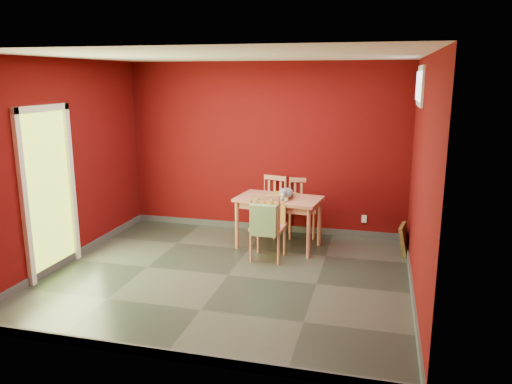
% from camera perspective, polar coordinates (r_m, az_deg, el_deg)
% --- Properties ---
extents(ground, '(4.50, 4.50, 0.00)m').
position_cam_1_polar(ground, '(6.44, -3.19, -9.46)').
color(ground, '#2D342D').
rests_on(ground, ground).
extents(room_shell, '(4.50, 4.50, 4.50)m').
position_cam_1_polar(room_shell, '(6.42, -3.19, -9.05)').
color(room_shell, '#500808').
rests_on(room_shell, ground).
extents(doorway, '(0.06, 1.01, 2.13)m').
position_cam_1_polar(doorway, '(6.77, -22.69, 0.62)').
color(doorway, '#B7D838').
rests_on(doorway, ground).
extents(window, '(0.05, 0.90, 0.50)m').
position_cam_1_polar(window, '(6.68, 18.24, 11.44)').
color(window, white).
rests_on(window, room_shell).
extents(outlet_plate, '(0.08, 0.02, 0.12)m').
position_cam_1_polar(outlet_plate, '(7.96, 12.25, -3.02)').
color(outlet_plate, silver).
rests_on(outlet_plate, room_shell).
extents(dining_table, '(1.28, 0.85, 0.75)m').
position_cam_1_polar(dining_table, '(7.27, 2.62, -1.35)').
color(dining_table, '#BE7259').
rests_on(dining_table, ground).
extents(table_runner, '(0.44, 0.77, 0.37)m').
position_cam_1_polar(table_runner, '(7.14, 2.42, -1.30)').
color(table_runner, '#B8842F').
rests_on(table_runner, dining_table).
extents(chair_far_left, '(0.53, 0.53, 0.93)m').
position_cam_1_polar(chair_far_left, '(7.94, 1.69, -1.46)').
color(chair_far_left, '#BE7259').
rests_on(chair_far_left, ground).
extents(chair_far_right, '(0.50, 0.50, 0.91)m').
position_cam_1_polar(chair_far_right, '(7.89, 5.22, -1.69)').
color(chair_far_right, '#BE7259').
rests_on(chair_far_right, ground).
extents(chair_near, '(0.45, 0.45, 0.96)m').
position_cam_1_polar(chair_near, '(6.79, 1.31, -3.87)').
color(chair_near, '#BE7259').
rests_on(chair_near, ground).
extents(tote_bag, '(0.35, 0.20, 0.49)m').
position_cam_1_polar(tote_bag, '(6.54, 0.85, -3.25)').
color(tote_bag, '#80A469').
rests_on(tote_bag, chair_near).
extents(cat, '(0.29, 0.46, 0.21)m').
position_cam_1_polar(cat, '(7.17, 3.44, 0.07)').
color(cat, slate).
rests_on(cat, table_runner).
extents(picture_frame, '(0.20, 0.43, 0.42)m').
position_cam_1_polar(picture_frame, '(7.42, 16.59, -5.20)').
color(picture_frame, brown).
rests_on(picture_frame, ground).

